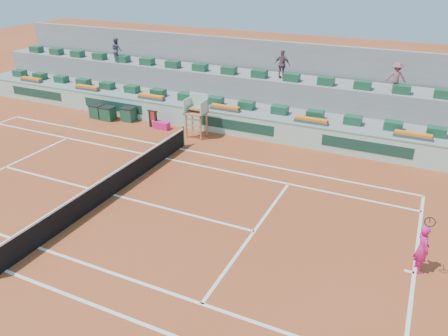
% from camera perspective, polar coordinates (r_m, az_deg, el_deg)
% --- Properties ---
extents(ground, '(90.00, 90.00, 0.00)m').
position_cam_1_polar(ground, '(19.07, -14.24, -3.43)').
color(ground, '#953D1C').
rests_on(ground, ground).
extents(seating_tier_lower, '(36.00, 4.00, 1.20)m').
position_cam_1_polar(seating_tier_lower, '(27.15, -0.26, 7.64)').
color(seating_tier_lower, gray).
rests_on(seating_tier_lower, ground).
extents(seating_tier_upper, '(36.00, 2.40, 2.60)m').
position_cam_1_polar(seating_tier_upper, '(28.33, 1.15, 9.89)').
color(seating_tier_upper, gray).
rests_on(seating_tier_upper, ground).
extents(stadium_back_wall, '(36.00, 0.40, 4.40)m').
position_cam_1_polar(stadium_back_wall, '(29.52, 2.47, 12.34)').
color(stadium_back_wall, gray).
rests_on(stadium_back_wall, ground).
extents(player_bag, '(0.96, 0.43, 0.43)m').
position_cam_1_polar(player_bag, '(25.89, -8.16, 5.55)').
color(player_bag, '#D71C75').
rests_on(player_bag, ground).
extents(spectator_left, '(0.95, 0.86, 1.59)m').
position_cam_1_polar(spectator_left, '(31.60, -13.84, 14.76)').
color(spectator_left, '#4E4E5B').
rests_on(spectator_left, seating_tier_upper).
extents(spectator_mid, '(1.01, 0.52, 1.66)m').
position_cam_1_polar(spectator_mid, '(26.39, 7.63, 13.26)').
color(spectator_mid, '#6E4956').
rests_on(spectator_mid, seating_tier_upper).
extents(spectator_right, '(1.06, 0.68, 1.55)m').
position_cam_1_polar(spectator_right, '(25.17, 21.58, 10.98)').
color(spectator_right, '#9C4E59').
rests_on(spectator_right, seating_tier_upper).
extents(court_lines, '(23.89, 11.09, 0.01)m').
position_cam_1_polar(court_lines, '(19.07, -14.25, -3.42)').
color(court_lines, white).
rests_on(court_lines, ground).
extents(tennis_net, '(0.10, 11.97, 1.10)m').
position_cam_1_polar(tennis_net, '(18.83, -14.42, -2.03)').
color(tennis_net, black).
rests_on(tennis_net, ground).
extents(advertising_hoarding, '(36.00, 0.34, 1.26)m').
position_cam_1_polar(advertising_hoarding, '(25.26, -2.37, 6.29)').
color(advertising_hoarding, '#A9D5C2').
rests_on(advertising_hoarding, ground).
extents(umpire_chair, '(1.10, 0.90, 2.40)m').
position_cam_1_polar(umpire_chair, '(24.14, -3.56, 7.61)').
color(umpire_chair, '#9F683C').
rests_on(umpire_chair, ground).
extents(seat_row_lower, '(32.90, 0.60, 0.44)m').
position_cam_1_polar(seat_row_lower, '(26.13, -1.12, 8.79)').
color(seat_row_lower, '#194D31').
rests_on(seat_row_lower, seating_tier_lower).
extents(seat_row_upper, '(32.90, 0.60, 0.44)m').
position_cam_1_polar(seat_row_upper, '(27.42, 0.65, 12.64)').
color(seat_row_upper, '#194D31').
rests_on(seat_row_upper, seating_tier_upper).
extents(flower_planters, '(26.80, 0.36, 0.28)m').
position_cam_1_polar(flower_planters, '(26.16, -4.89, 8.53)').
color(flower_planters, '#494949').
rests_on(flower_planters, seating_tier_lower).
extents(drink_cooler_a, '(0.83, 0.72, 0.84)m').
position_cam_1_polar(drink_cooler_a, '(27.51, -12.37, 6.89)').
color(drink_cooler_a, '#17452E').
rests_on(drink_cooler_a, ground).
extents(drink_cooler_b, '(0.84, 0.73, 0.84)m').
position_cam_1_polar(drink_cooler_b, '(27.95, -14.92, 6.92)').
color(drink_cooler_b, '#17452E').
rests_on(drink_cooler_b, ground).
extents(drink_cooler_c, '(0.77, 0.66, 0.84)m').
position_cam_1_polar(drink_cooler_c, '(28.53, -16.29, 7.13)').
color(drink_cooler_c, '#17452E').
rests_on(drink_cooler_c, ground).
extents(towel_rack, '(0.68, 0.11, 1.03)m').
position_cam_1_polar(towel_rack, '(26.07, -9.28, 6.53)').
color(towel_rack, black).
rests_on(towel_rack, ground).
extents(tennis_player, '(0.62, 0.92, 2.28)m').
position_cam_1_polar(tennis_player, '(15.22, 24.47, -9.53)').
color(tennis_player, '#D71C75').
rests_on(tennis_player, ground).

